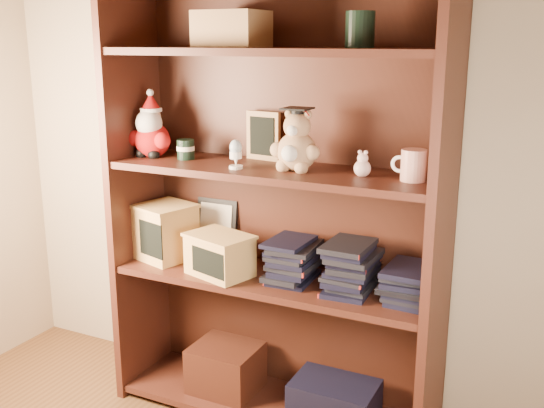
{
  "coord_description": "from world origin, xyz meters",
  "views": [
    {
      "loc": [
        0.75,
        -0.62,
        1.37
      ],
      "look_at": [
        -0.2,
        1.3,
        0.82
      ],
      "focal_mm": 42.0,
      "sensor_mm": 36.0,
      "label": 1
    }
  ],
  "objects_px": {
    "bookcase": "(278,212)",
    "grad_teddy_bear": "(296,146)",
    "teacher_mug": "(413,165)",
    "treats_box": "(166,231)"
  },
  "relations": [
    {
      "from": "treats_box",
      "to": "grad_teddy_bear",
      "type": "bearing_deg",
      "value": -0.58
    },
    {
      "from": "grad_teddy_bear",
      "to": "treats_box",
      "type": "height_order",
      "value": "grad_teddy_bear"
    },
    {
      "from": "bookcase",
      "to": "treats_box",
      "type": "bearing_deg",
      "value": -173.54
    },
    {
      "from": "bookcase",
      "to": "grad_teddy_bear",
      "type": "bearing_deg",
      "value": -30.86
    },
    {
      "from": "bookcase",
      "to": "teacher_mug",
      "type": "bearing_deg",
      "value": -5.92
    },
    {
      "from": "bookcase",
      "to": "teacher_mug",
      "type": "distance_m",
      "value": 0.54
    },
    {
      "from": "grad_teddy_bear",
      "to": "teacher_mug",
      "type": "distance_m",
      "value": 0.39
    },
    {
      "from": "bookcase",
      "to": "grad_teddy_bear",
      "type": "relative_size",
      "value": 7.43
    },
    {
      "from": "grad_teddy_bear",
      "to": "treats_box",
      "type": "distance_m",
      "value": 0.66
    },
    {
      "from": "bookcase",
      "to": "treats_box",
      "type": "relative_size",
      "value": 6.54
    }
  ]
}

